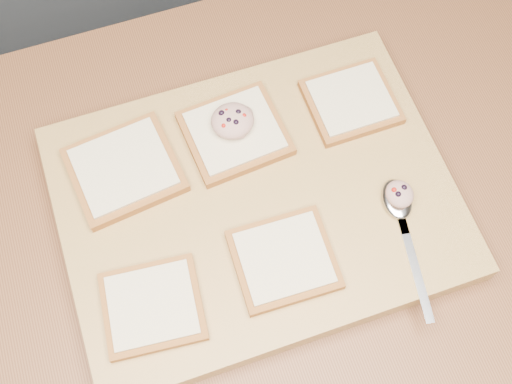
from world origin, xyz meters
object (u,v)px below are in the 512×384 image
cutting_board (256,203)px  spoon (400,209)px  tuna_salad_dollop (232,120)px  bread_far_center (235,133)px

cutting_board → spoon: size_ratio=2.64×
tuna_salad_dollop → spoon: tuna_salad_dollop is taller
tuna_salad_dollop → cutting_board: bearing=-90.9°
cutting_board → bread_far_center: bread_far_center is taller
cutting_board → tuna_salad_dollop: tuna_salad_dollop is taller
bread_far_center → spoon: bearing=-46.2°
tuna_salad_dollop → spoon: size_ratio=0.30×
bread_far_center → spoon: 0.23m
bread_far_center → spoon: size_ratio=0.72×
bread_far_center → tuna_salad_dollop: (-0.00, 0.01, 0.02)m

